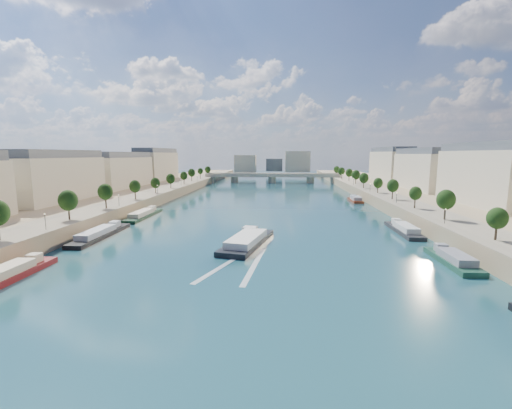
# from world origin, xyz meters

# --- Properties ---
(ground) EXTENTS (700.00, 700.00, 0.00)m
(ground) POSITION_xyz_m (0.00, 100.00, 0.00)
(ground) COLOR #0C2937
(ground) RESTS_ON ground
(quay_left) EXTENTS (44.00, 520.00, 5.00)m
(quay_left) POSITION_xyz_m (-72.00, 100.00, 2.50)
(quay_left) COLOR #9E8460
(quay_left) RESTS_ON ground
(quay_right) EXTENTS (44.00, 520.00, 5.00)m
(quay_right) POSITION_xyz_m (72.00, 100.00, 2.50)
(quay_right) COLOR #9E8460
(quay_right) RESTS_ON ground
(pave_left) EXTENTS (14.00, 520.00, 0.10)m
(pave_left) POSITION_xyz_m (-57.00, 100.00, 5.05)
(pave_left) COLOR gray
(pave_left) RESTS_ON quay_left
(pave_right) EXTENTS (14.00, 520.00, 0.10)m
(pave_right) POSITION_xyz_m (57.00, 100.00, 5.05)
(pave_right) COLOR gray
(pave_right) RESTS_ON quay_right
(trees_left) EXTENTS (4.80, 268.80, 8.26)m
(trees_left) POSITION_xyz_m (-55.00, 102.00, 10.48)
(trees_left) COLOR #382B1E
(trees_left) RESTS_ON ground
(trees_right) EXTENTS (4.80, 268.80, 8.26)m
(trees_right) POSITION_xyz_m (55.00, 110.00, 10.48)
(trees_right) COLOR #382B1E
(trees_right) RESTS_ON ground
(lamps_left) EXTENTS (0.36, 200.36, 4.28)m
(lamps_left) POSITION_xyz_m (-52.50, 90.00, 7.78)
(lamps_left) COLOR black
(lamps_left) RESTS_ON ground
(lamps_right) EXTENTS (0.36, 200.36, 4.28)m
(lamps_right) POSITION_xyz_m (52.50, 105.00, 7.78)
(lamps_right) COLOR black
(lamps_right) RESTS_ON ground
(buildings_left) EXTENTS (16.00, 226.00, 23.20)m
(buildings_left) POSITION_xyz_m (-85.00, 112.00, 16.45)
(buildings_left) COLOR beige
(buildings_left) RESTS_ON ground
(buildings_right) EXTENTS (16.00, 226.00, 23.20)m
(buildings_right) POSITION_xyz_m (85.00, 112.00, 16.45)
(buildings_right) COLOR beige
(buildings_right) RESTS_ON ground
(skyline) EXTENTS (79.00, 42.00, 22.00)m
(skyline) POSITION_xyz_m (3.19, 319.52, 14.66)
(skyline) COLOR beige
(skyline) RESTS_ON ground
(bridge) EXTENTS (112.00, 12.00, 8.15)m
(bridge) POSITION_xyz_m (0.00, 237.09, 5.08)
(bridge) COLOR #C1B79E
(bridge) RESTS_ON ground
(tour_barge) EXTENTS (13.51, 28.18, 3.74)m
(tour_barge) POSITION_xyz_m (-1.64, 37.61, 1.01)
(tour_barge) COLOR black
(tour_barge) RESTS_ON ground
(wake) EXTENTS (13.21, 25.99, 0.04)m
(wake) POSITION_xyz_m (-1.64, 20.99, 0.02)
(wake) COLOR silver
(wake) RESTS_ON ground
(moored_barges_left) EXTENTS (5.00, 125.87, 3.60)m
(moored_barges_left) POSITION_xyz_m (-45.50, 30.01, 0.84)
(moored_barges_left) COLOR #182236
(moored_barges_left) RESTS_ON ground
(moored_barges_right) EXTENTS (5.00, 153.97, 3.60)m
(moored_barges_right) POSITION_xyz_m (45.50, 45.82, 0.84)
(moored_barges_right) COLOR black
(moored_barges_right) RESTS_ON ground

